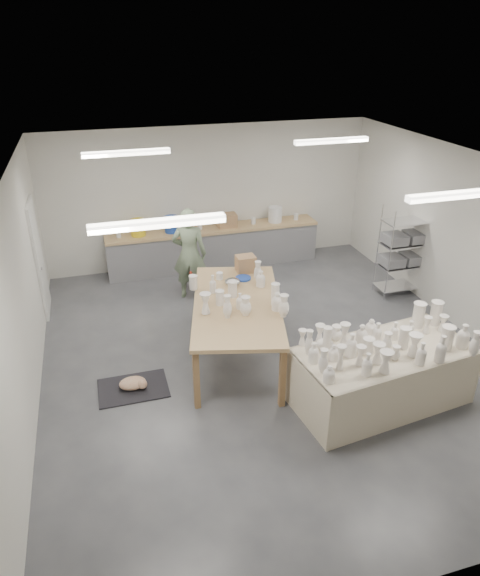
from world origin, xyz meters
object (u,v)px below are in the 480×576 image
object	(u,v)px
red_stool	(188,276)
work_table	(239,300)
potter	(190,254)
drying_table	(382,373)

from	to	relation	value
red_stool	work_table	bearing A→B (deg)	-81.98
potter	red_stool	world-z (taller)	potter
drying_table	potter	distance (m)	4.35
potter	red_stool	xyz separation A→B (m)	(0.00, 0.27, -0.60)
work_table	potter	world-z (taller)	potter
drying_table	work_table	distance (m)	2.36
potter	red_stool	bearing A→B (deg)	-70.65
work_table	red_stool	world-z (taller)	work_table
drying_table	red_stool	xyz separation A→B (m)	(-1.89, 4.16, -0.17)
drying_table	potter	bearing A→B (deg)	108.91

